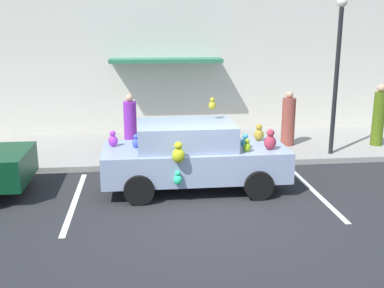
{
  "coord_description": "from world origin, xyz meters",
  "views": [
    {
      "loc": [
        -1.26,
        -8.48,
        3.66
      ],
      "look_at": [
        -0.06,
        2.1,
        0.9
      ],
      "focal_mm": 43.17,
      "sensor_mm": 36.0,
      "label": 1
    }
  ],
  "objects_px": {
    "pedestrian_walking_past": "(288,121)",
    "pedestrian_by_lamp": "(379,117)",
    "street_lamp_post": "(338,61)",
    "plush_covered_car": "(193,155)",
    "teddy_bear_on_sidewalk": "(187,142)",
    "pedestrian_near_shopfront": "(130,125)"
  },
  "relations": [
    {
      "from": "pedestrian_by_lamp",
      "to": "street_lamp_post",
      "type": "bearing_deg",
      "value": -156.64
    },
    {
      "from": "street_lamp_post",
      "to": "pedestrian_by_lamp",
      "type": "bearing_deg",
      "value": 23.36
    },
    {
      "from": "teddy_bear_on_sidewalk",
      "to": "pedestrian_walking_past",
      "type": "height_order",
      "value": "pedestrian_walking_past"
    },
    {
      "from": "pedestrian_walking_past",
      "to": "plush_covered_car",
      "type": "bearing_deg",
      "value": -136.41
    },
    {
      "from": "street_lamp_post",
      "to": "pedestrian_near_shopfront",
      "type": "height_order",
      "value": "street_lamp_post"
    },
    {
      "from": "plush_covered_car",
      "to": "pedestrian_walking_past",
      "type": "distance_m",
      "value": 4.44
    },
    {
      "from": "teddy_bear_on_sidewalk",
      "to": "pedestrian_near_shopfront",
      "type": "relative_size",
      "value": 0.49
    },
    {
      "from": "teddy_bear_on_sidewalk",
      "to": "street_lamp_post",
      "type": "relative_size",
      "value": 0.19
    },
    {
      "from": "street_lamp_post",
      "to": "pedestrian_by_lamp",
      "type": "xyz_separation_m",
      "value": [
        1.74,
        0.75,
        -1.7
      ]
    },
    {
      "from": "pedestrian_walking_past",
      "to": "pedestrian_by_lamp",
      "type": "xyz_separation_m",
      "value": [
        2.65,
        -0.31,
        0.12
      ]
    },
    {
      "from": "teddy_bear_on_sidewalk",
      "to": "street_lamp_post",
      "type": "bearing_deg",
      "value": -5.31
    },
    {
      "from": "pedestrian_near_shopfront",
      "to": "plush_covered_car",
      "type": "bearing_deg",
      "value": -64.3
    },
    {
      "from": "plush_covered_car",
      "to": "pedestrian_walking_past",
      "type": "height_order",
      "value": "plush_covered_car"
    },
    {
      "from": "teddy_bear_on_sidewalk",
      "to": "street_lamp_post",
      "type": "height_order",
      "value": "street_lamp_post"
    },
    {
      "from": "street_lamp_post",
      "to": "pedestrian_walking_past",
      "type": "height_order",
      "value": "street_lamp_post"
    },
    {
      "from": "pedestrian_walking_past",
      "to": "pedestrian_by_lamp",
      "type": "relative_size",
      "value": 0.89
    },
    {
      "from": "street_lamp_post",
      "to": "pedestrian_by_lamp",
      "type": "distance_m",
      "value": 2.54
    },
    {
      "from": "street_lamp_post",
      "to": "pedestrian_walking_past",
      "type": "xyz_separation_m",
      "value": [
        -0.92,
        1.06,
        -1.82
      ]
    },
    {
      "from": "pedestrian_near_shopfront",
      "to": "pedestrian_walking_past",
      "type": "height_order",
      "value": "pedestrian_walking_past"
    },
    {
      "from": "pedestrian_near_shopfront",
      "to": "pedestrian_by_lamp",
      "type": "xyz_separation_m",
      "value": [
        7.32,
        -0.27,
        0.12
      ]
    },
    {
      "from": "plush_covered_car",
      "to": "pedestrian_near_shopfront",
      "type": "xyz_separation_m",
      "value": [
        -1.45,
        3.02,
        0.09
      ]
    },
    {
      "from": "street_lamp_post",
      "to": "pedestrian_near_shopfront",
      "type": "distance_m",
      "value": 5.96
    }
  ]
}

